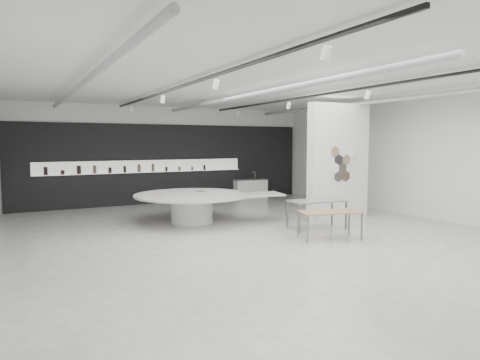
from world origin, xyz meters
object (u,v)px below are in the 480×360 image
display_island (194,204)px  sample_table_wood (330,213)px  sample_table_stone (317,203)px  partition_column (338,161)px  kitchen_counter (251,189)px

display_island → sample_table_wood: 4.21m
display_island → sample_table_stone: 3.62m
partition_column → sample_table_wood: size_ratio=2.22×
sample_table_wood → sample_table_stone: size_ratio=0.99×
display_island → kitchen_counter: 5.94m
partition_column → display_island: (-4.30, 1.44, -1.24)m
partition_column → sample_table_stone: 2.23m
display_island → kitchen_counter: (4.28, 4.11, -0.16)m
partition_column → display_island: partition_column is taller
sample_table_stone → kitchen_counter: kitchen_counter is taller
display_island → sample_table_wood: size_ratio=2.83×
partition_column → kitchen_counter: (-0.02, 5.55, -1.39)m
display_island → sample_table_stone: display_island is taller
kitchen_counter → display_island: bearing=-129.3°
partition_column → sample_table_stone: partition_column is taller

